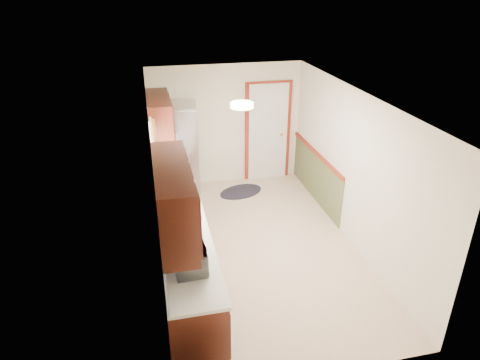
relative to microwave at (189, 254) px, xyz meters
name	(u,v)px	position (x,y,z in m)	size (l,w,h in m)	color
room_shell	(259,178)	(1.20, 1.57, 0.08)	(3.20, 5.20, 2.52)	beige
kitchen_run	(177,220)	(-0.04, 1.27, -0.31)	(0.63, 4.00, 2.20)	#3D160E
back_wall_trim	(278,141)	(2.19, 3.78, -0.23)	(1.12, 2.30, 2.08)	maroon
ceiling_fixture	(242,105)	(0.90, 1.37, 1.24)	(0.30, 0.30, 0.06)	#FFD88C
microwave	(189,254)	(0.00, 0.00, 0.00)	(0.52, 0.29, 0.35)	white
refrigerator	(178,151)	(0.19, 3.62, -0.21)	(0.83, 0.79, 1.81)	#B7B7BC
rug	(241,192)	(1.36, 3.47, -1.11)	(0.90, 0.58, 0.01)	black
cooktop	(172,171)	(0.01, 2.65, -0.17)	(0.49, 0.59, 0.02)	black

